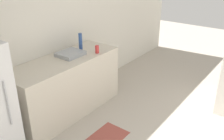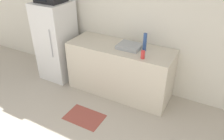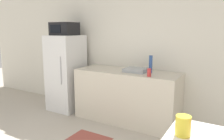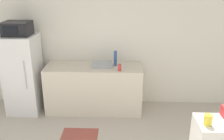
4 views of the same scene
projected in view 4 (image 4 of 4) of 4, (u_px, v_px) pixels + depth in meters
name	position (u px, v px, depth m)	size (l,w,h in m)	color
wall_back	(87.00, 42.00, 4.98)	(8.00, 0.06, 2.60)	silver
refrigerator	(23.00, 74.00, 4.78)	(0.61, 0.66, 1.52)	silver
microwave	(17.00, 28.00, 4.48)	(0.47, 0.40, 0.25)	black
counter	(94.00, 88.00, 4.91)	(1.84, 0.67, 0.91)	beige
sink_basin	(102.00, 64.00, 4.76)	(0.38, 0.33, 0.06)	#9EA3A8
bottle_tall	(115.00, 58.00, 4.73)	(0.06, 0.06, 0.29)	#2D4C8C
bottle_short	(120.00, 67.00, 4.50)	(0.06, 0.06, 0.13)	red
jar	(208.00, 120.00, 2.61)	(0.09, 0.09, 0.12)	yellow
kitchen_rug	(79.00, 135.00, 4.21)	(0.61, 0.41, 0.01)	#99473D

